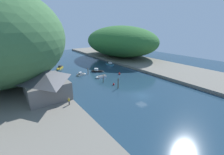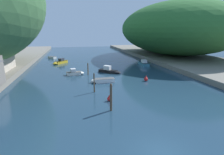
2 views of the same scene
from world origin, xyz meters
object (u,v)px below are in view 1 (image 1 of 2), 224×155
at_px(boathouse_shed, 32,71).
at_px(waterfront_building, 45,82).
at_px(channel_buoy_near, 114,84).
at_px(boat_moored_right, 101,77).
at_px(boat_open_rowboat, 60,68).
at_px(person_by_boathouse, 60,95).
at_px(person_on_quay, 69,101).
at_px(boat_far_right_bank, 98,71).
at_px(channel_buoy_far, 119,73).
at_px(boat_yellow_tender, 109,64).
at_px(boat_near_quay, 45,64).
at_px(boat_small_dinghy, 81,74).

bearing_deg(boathouse_shed, waterfront_building, -88.45).
bearing_deg(channel_buoy_near, boat_moored_right, 86.34).
bearing_deg(boat_open_rowboat, person_by_boathouse, 112.67).
relative_size(boathouse_shed, person_by_boathouse, 5.37).
height_order(boat_open_rowboat, person_on_quay, person_on_quay).
bearing_deg(waterfront_building, person_by_boathouse, -65.38).
bearing_deg(boat_far_right_bank, channel_buoy_near, 29.75).
bearing_deg(boat_moored_right, channel_buoy_far, -96.96).
distance_m(channel_buoy_near, person_on_quay, 17.38).
relative_size(boathouse_shed, boat_moored_right, 2.19).
distance_m(boat_open_rowboat, boat_yellow_tender, 22.71).
relative_size(waterfront_building, person_by_boathouse, 8.22).
xyz_separation_m(waterfront_building, boat_open_rowboat, (11.53, 26.50, -4.02)).
relative_size(boat_near_quay, boat_moored_right, 0.78).
bearing_deg(boat_yellow_tender, boat_moored_right, -129.09).
distance_m(boat_far_right_bank, channel_buoy_far, 9.33).
bearing_deg(boat_small_dinghy, waterfront_building, -59.09).
bearing_deg(channel_buoy_near, channel_buoy_far, 42.32).
bearing_deg(boat_small_dinghy, channel_buoy_near, 5.67).
height_order(boat_small_dinghy, person_by_boathouse, person_by_boathouse).
distance_m(boat_open_rowboat, channel_buoy_near, 30.19).
height_order(boat_near_quay, channel_buoy_near, channel_buoy_near).
xyz_separation_m(waterfront_building, channel_buoy_near, (19.12, -2.72, -4.14)).
bearing_deg(channel_buoy_far, boat_open_rowboat, 126.45).
relative_size(boat_open_rowboat, person_on_quay, 2.80).
height_order(boat_small_dinghy, boat_yellow_tender, boat_yellow_tender).
xyz_separation_m(boathouse_shed, channel_buoy_near, (19.55, -18.50, -3.31)).
bearing_deg(channel_buoy_far, boat_near_quay, 120.58).
relative_size(boat_near_quay, person_on_quay, 1.92).
height_order(waterfront_building, boat_near_quay, waterfront_building).
bearing_deg(boat_open_rowboat, boat_small_dinghy, 144.72).
bearing_deg(channel_buoy_near, boat_open_rowboat, 104.57).
xyz_separation_m(boat_yellow_tender, channel_buoy_near, (-14.14, -22.63, -0.13)).
xyz_separation_m(waterfront_building, channel_buoy_far, (27.49, 4.89, -4.07)).
xyz_separation_m(boathouse_shed, boat_far_right_bank, (23.02, -2.94, -3.21)).
xyz_separation_m(boat_small_dinghy, boat_yellow_tender, (17.93, 7.40, 0.06)).
relative_size(channel_buoy_near, channel_buoy_far, 0.83).
bearing_deg(boat_moored_right, boat_near_quay, 20.22).
distance_m(channel_buoy_near, person_by_boathouse, 17.19).
relative_size(boat_small_dinghy, person_by_boathouse, 2.18).
xyz_separation_m(channel_buoy_near, person_by_boathouse, (-17.01, -1.89, 1.65)).
xyz_separation_m(boathouse_shed, boat_yellow_tender, (33.69, 4.13, -3.17)).
relative_size(boat_far_right_bank, channel_buoy_far, 4.51).
height_order(boathouse_shed, person_by_boathouse, boathouse_shed).
height_order(boat_far_right_bank, boat_moored_right, boat_far_right_bank).
bearing_deg(boat_far_right_bank, person_by_boathouse, -7.25).
distance_m(waterfront_building, boat_near_quay, 38.58).
relative_size(person_on_quay, person_by_boathouse, 1.00).
relative_size(boat_yellow_tender, boat_moored_right, 1.46).
xyz_separation_m(boat_near_quay, person_on_quay, (-5.45, -45.87, 1.63)).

